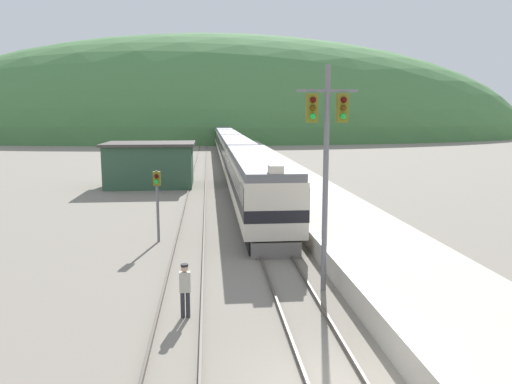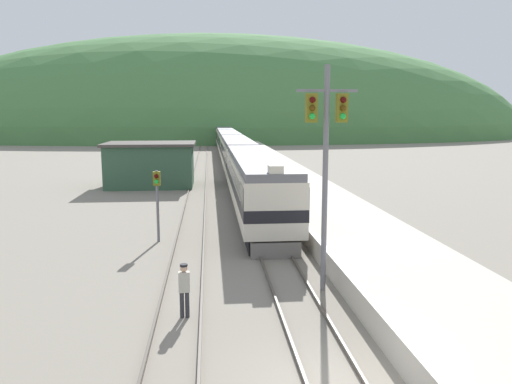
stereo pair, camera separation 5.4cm
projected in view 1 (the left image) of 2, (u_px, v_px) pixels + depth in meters
name	position (u px, v px, depth m)	size (l,w,h in m)	color
track_main	(227.00, 154.00, 80.76)	(1.52, 180.00, 0.16)	#4C443D
track_siding	(202.00, 154.00, 80.37)	(1.52, 180.00, 0.16)	#4C443D
platform	(269.00, 163.00, 61.45)	(5.38, 140.00, 0.95)	#BCB5A5
distant_hills	(219.00, 137.00, 140.90)	(176.38, 79.37, 55.58)	#477A42
station_shed	(150.00, 164.00, 45.33)	(8.06, 6.28, 3.97)	#385B42
express_train_lead_car	(256.00, 183.00, 32.17)	(2.99, 20.55, 4.26)	black
carriage_second	(236.00, 155.00, 53.25)	(2.98, 20.12, 3.90)	black
carriage_third	(228.00, 144.00, 73.90)	(2.98, 20.12, 3.90)	black
carriage_fourth	(224.00, 137.00, 94.55)	(2.98, 20.12, 3.90)	black
signal_mast_main	(326.00, 145.00, 17.90)	(2.20, 0.42, 8.26)	slate
signal_post_siding	(157.00, 191.00, 25.37)	(0.36, 0.42, 3.70)	slate
track_worker	(185.00, 287.00, 16.05)	(0.37, 0.25, 1.79)	#2D2D33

